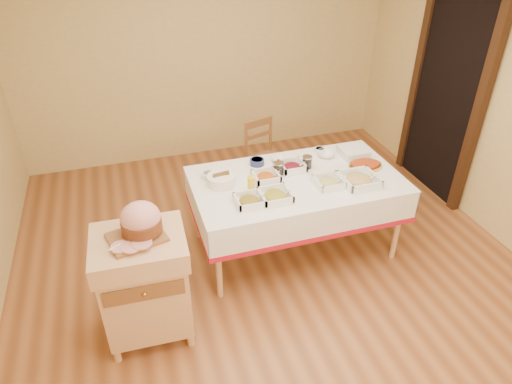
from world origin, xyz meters
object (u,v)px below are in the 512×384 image
mustard_bottle (251,184)px  brass_platter (365,165)px  dining_chair (265,158)px  ham_on_board (140,222)px  plate_stack (353,152)px  bread_basket (221,180)px  dining_table (296,194)px  butcher_cart (145,281)px  preserve_jar_left (278,169)px  preserve_jar_right (307,163)px

mustard_bottle → brass_platter: 1.12m
dining_chair → brass_platter: bearing=-58.6°
ham_on_board → plate_stack: 2.21m
bread_basket → plate_stack: bearing=5.9°
mustard_bottle → plate_stack: bearing=16.7°
ham_on_board → brass_platter: size_ratio=1.22×
bread_basket → dining_table: bearing=-9.3°
ham_on_board → mustard_bottle: bearing=28.3°
dining_chair → bread_basket: (-0.70, -0.91, 0.37)m
dining_table → bread_basket: bearing=170.7°
mustard_bottle → plate_stack: mustard_bottle is taller
bread_basket → mustard_bottle: bearing=-44.4°
bread_basket → brass_platter: bearing=-4.5°
mustard_bottle → brass_platter: bearing=5.0°
dining_table → mustard_bottle: bearing=-168.2°
butcher_cart → mustard_bottle: mustard_bottle is taller
brass_platter → butcher_cart: bearing=-163.3°
preserve_jar_left → bread_basket: bearing=-178.2°
ham_on_board → bread_basket: size_ratio=1.57×
butcher_cart → bread_basket: butcher_cart is taller
preserve_jar_left → plate_stack: size_ratio=0.47×
dining_table → ham_on_board: bearing=-156.7°
dining_table → bread_basket: 0.69m
preserve_jar_left → bread_basket: 0.52m
ham_on_board → mustard_bottle: 1.06m
preserve_jar_left → mustard_bottle: mustard_bottle is taller
preserve_jar_right → plate_stack: (0.51, 0.09, -0.02)m
preserve_jar_right → bread_basket: (-0.81, -0.05, -0.01)m
dining_chair → preserve_jar_right: bearing=-82.9°
plate_stack → brass_platter: bearing=-90.4°
dining_table → bread_basket: (-0.65, 0.11, 0.21)m
dining_chair → ham_on_board: bearing=-131.4°
preserve_jar_left → brass_platter: bearing=-8.5°
butcher_cart → dining_chair: size_ratio=1.06×
preserve_jar_left → plate_stack: (0.80, 0.12, -0.02)m
butcher_cart → dining_chair: butcher_cart is taller
ham_on_board → mustard_bottle: (0.92, 0.49, -0.16)m
plate_stack → preserve_jar_right: bearing=-170.3°
preserve_jar_right → ham_on_board: bearing=-154.0°
butcher_cart → bread_basket: size_ratio=3.72×
preserve_jar_left → preserve_jar_right: (0.29, 0.03, -0.00)m
preserve_jar_left → dining_chair: bearing=78.7°
ham_on_board → preserve_jar_left: size_ratio=3.28×
dining_table → preserve_jar_right: (0.16, 0.15, 0.21)m
preserve_jar_right → bread_basket: bearing=-176.6°
dining_chair → brass_platter: 1.23m
ham_on_board → preserve_jar_right: ham_on_board is taller
dining_table → butcher_cart: butcher_cart is taller
plate_stack → brass_platter: size_ratio=0.78×
butcher_cart → dining_table: bearing=23.8°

